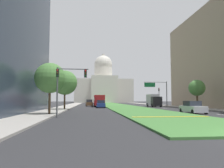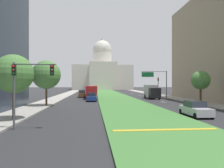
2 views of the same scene
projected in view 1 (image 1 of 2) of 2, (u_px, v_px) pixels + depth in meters
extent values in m
plane|color=#2B2B2D|center=(114.00, 105.00, 70.13)|extent=(266.20, 266.20, 0.00)
cube|color=#427A38|center=(117.00, 105.00, 64.13)|extent=(8.68, 108.90, 0.14)
cube|color=gold|center=(171.00, 117.00, 21.01)|extent=(7.81, 0.50, 0.04)
cube|color=silver|center=(223.00, 115.00, 25.80)|extent=(0.16, 2.40, 0.01)
cube|color=silver|center=(188.00, 111.00, 34.76)|extent=(0.16, 2.40, 0.01)
cube|color=silver|center=(165.00, 108.00, 45.72)|extent=(0.16, 2.40, 0.01)
cube|color=silver|center=(157.00, 107.00, 51.35)|extent=(0.16, 2.40, 0.01)
cube|color=silver|center=(141.00, 105.00, 66.56)|extent=(0.16, 2.40, 0.01)
cube|color=silver|center=(134.00, 104.00, 78.74)|extent=(0.16, 2.40, 0.01)
cube|color=silver|center=(135.00, 105.00, 76.83)|extent=(0.16, 2.40, 0.01)
cube|color=#9E9991|center=(68.00, 106.00, 56.71)|extent=(4.00, 108.90, 0.15)
cube|color=#9E9991|center=(168.00, 106.00, 59.55)|extent=(4.00, 108.90, 0.15)
cube|color=beige|center=(103.00, 91.00, 130.66)|extent=(34.07, 20.45, 13.87)
cube|color=beige|center=(105.00, 89.00, 118.58)|extent=(14.99, 4.00, 15.26)
cylinder|color=beige|center=(103.00, 74.00, 131.45)|extent=(11.00, 11.00, 7.84)
sphere|color=beige|center=(103.00, 64.00, 131.88)|extent=(11.12, 11.12, 11.12)
cylinder|color=beige|center=(103.00, 57.00, 132.24)|extent=(1.80, 1.80, 3.00)
cylinder|color=#515456|center=(57.00, 92.00, 21.81)|extent=(0.16, 0.16, 5.20)
cube|color=black|center=(58.00, 73.00, 21.95)|extent=(0.28, 0.24, 0.84)
sphere|color=red|center=(57.00, 70.00, 21.84)|extent=(0.18, 0.18, 0.18)
sphere|color=#4C380F|center=(57.00, 73.00, 21.81)|extent=(0.18, 0.18, 0.18)
sphere|color=#0F4219|center=(57.00, 76.00, 21.79)|extent=(0.18, 0.18, 0.18)
cylinder|color=#515456|center=(73.00, 69.00, 22.15)|extent=(3.20, 0.10, 0.10)
cube|color=black|center=(85.00, 73.00, 22.25)|extent=(0.28, 0.24, 0.84)
sphere|color=red|center=(85.00, 71.00, 22.13)|extent=(0.18, 0.18, 0.18)
sphere|color=#4C380F|center=(85.00, 73.00, 22.11)|extent=(0.18, 0.18, 0.18)
sphere|color=#0F4219|center=(85.00, 76.00, 22.09)|extent=(0.18, 0.18, 0.18)
cylinder|color=#515456|center=(159.00, 97.00, 59.75)|extent=(0.16, 0.16, 5.20)
cube|color=black|center=(159.00, 90.00, 59.89)|extent=(0.28, 0.24, 0.84)
sphere|color=red|center=(159.00, 89.00, 59.77)|extent=(0.18, 0.18, 0.18)
sphere|color=#4C380F|center=(159.00, 90.00, 59.75)|extent=(0.18, 0.18, 0.18)
sphere|color=#0F4219|center=(159.00, 91.00, 59.73)|extent=(0.18, 0.18, 0.18)
cylinder|color=#515456|center=(167.00, 94.00, 54.29)|extent=(0.20, 0.20, 6.50)
cylinder|color=#515456|center=(155.00, 82.00, 54.21)|extent=(5.94, 0.12, 0.12)
cube|color=#146033|center=(150.00, 85.00, 53.96)|extent=(2.80, 0.08, 1.10)
cylinder|color=#4C3823|center=(50.00, 101.00, 25.62)|extent=(0.28, 0.28, 3.47)
sphere|color=#4C7F3D|center=(50.00, 78.00, 25.82)|extent=(3.71, 3.71, 3.71)
cylinder|color=#4C3823|center=(65.00, 100.00, 38.00)|extent=(0.30, 0.30, 3.69)
sphere|color=#4C7F3D|center=(65.00, 83.00, 38.22)|extent=(4.43, 4.43, 4.43)
cylinder|color=#4C3823|center=(197.00, 101.00, 40.59)|extent=(0.34, 0.34, 3.26)
sphere|color=#4C7F3D|center=(197.00, 88.00, 40.77)|extent=(3.11, 3.11, 3.11)
cube|color=#BCBCC1|center=(193.00, 109.00, 28.31)|extent=(1.94, 4.50, 0.80)
cube|color=#282D38|center=(192.00, 103.00, 28.54)|extent=(1.68, 2.17, 0.65)
cylinder|color=black|center=(206.00, 112.00, 26.59)|extent=(0.23, 0.64, 0.64)
cylinder|color=black|center=(193.00, 112.00, 26.44)|extent=(0.23, 0.64, 0.64)
cylinder|color=black|center=(193.00, 110.00, 30.14)|extent=(0.23, 0.64, 0.64)
cylinder|color=black|center=(181.00, 110.00, 29.99)|extent=(0.23, 0.64, 0.64)
cube|color=navy|center=(101.00, 105.00, 47.34)|extent=(2.08, 4.34, 0.83)
cube|color=#282D38|center=(101.00, 102.00, 47.22)|extent=(1.76, 2.12, 0.68)
cylinder|color=black|center=(97.00, 106.00, 48.94)|extent=(0.25, 0.65, 0.64)
cylinder|color=black|center=(105.00, 106.00, 49.04)|extent=(0.25, 0.65, 0.64)
cylinder|color=black|center=(97.00, 107.00, 45.59)|extent=(0.25, 0.65, 0.64)
cylinder|color=black|center=(105.00, 107.00, 45.69)|extent=(0.25, 0.65, 0.64)
cube|color=brown|center=(89.00, 104.00, 59.34)|extent=(2.03, 4.64, 0.90)
cube|color=#282D38|center=(89.00, 101.00, 59.22)|extent=(1.69, 2.27, 0.74)
cylinder|color=black|center=(86.00, 105.00, 60.99)|extent=(0.25, 0.65, 0.64)
cylinder|color=black|center=(92.00, 105.00, 61.24)|extent=(0.25, 0.65, 0.64)
cylinder|color=black|center=(86.00, 105.00, 57.39)|extent=(0.25, 0.65, 0.64)
cylinder|color=black|center=(92.00, 105.00, 57.65)|extent=(0.25, 0.65, 0.64)
cube|color=black|center=(156.00, 101.00, 52.03)|extent=(2.30, 2.00, 2.20)
cube|color=#B2B2B7|center=(153.00, 100.00, 55.23)|extent=(2.30, 4.40, 2.80)
cylinder|color=black|center=(161.00, 105.00, 52.06)|extent=(0.30, 0.90, 0.90)
cylinder|color=black|center=(152.00, 105.00, 51.85)|extent=(0.30, 0.90, 0.90)
cylinder|color=black|center=(155.00, 105.00, 56.33)|extent=(0.30, 0.90, 0.90)
cylinder|color=black|center=(148.00, 105.00, 56.11)|extent=(0.30, 0.90, 0.90)
cube|color=#B21E1E|center=(99.00, 100.00, 55.77)|extent=(2.50, 11.00, 2.50)
cube|color=#232833|center=(99.00, 99.00, 55.79)|extent=(2.52, 10.12, 0.90)
cylinder|color=black|center=(94.00, 104.00, 59.83)|extent=(0.32, 1.00, 1.00)
cylinder|color=black|center=(102.00, 104.00, 60.06)|extent=(0.32, 1.00, 1.00)
cylinder|color=black|center=(95.00, 105.00, 51.69)|extent=(0.32, 1.00, 1.00)
cylinder|color=black|center=(104.00, 105.00, 51.93)|extent=(0.32, 1.00, 1.00)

